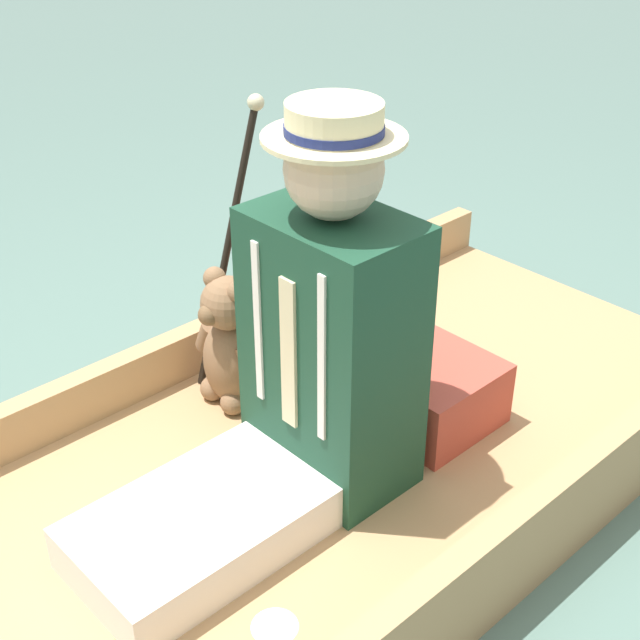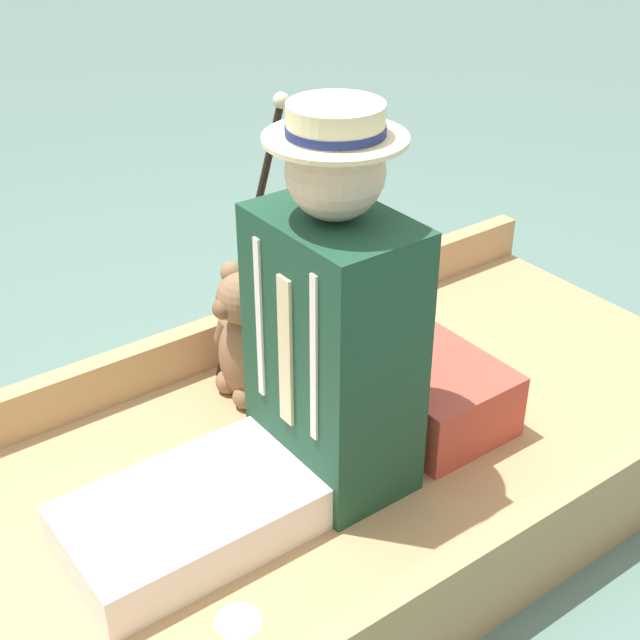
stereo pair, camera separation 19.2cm
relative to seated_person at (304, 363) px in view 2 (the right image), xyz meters
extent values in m
plane|color=slate|center=(0.05, 0.07, -0.46)|extent=(16.00, 16.00, 0.00)
cube|color=tan|center=(0.05, 0.07, -0.40)|extent=(1.12, 2.73, 0.12)
cube|color=tan|center=(-0.48, 0.07, -0.27)|extent=(0.06, 2.73, 0.13)
cube|color=tan|center=(0.58, 0.07, -0.27)|extent=(0.06, 2.73, 0.13)
cube|color=#B24738|center=(0.03, -0.40, -0.25)|extent=(0.43, 0.30, 0.17)
cube|color=white|center=(0.00, 0.31, -0.28)|extent=(0.33, 0.53, 0.11)
cube|color=#19422D|center=(0.00, -0.08, -0.01)|extent=(0.37, 0.25, 0.66)
cube|color=beige|center=(0.00, 0.05, 0.04)|extent=(0.04, 0.01, 0.36)
cube|color=white|center=(-0.10, 0.05, 0.08)|extent=(0.02, 0.01, 0.40)
cube|color=white|center=(0.10, 0.05, 0.08)|extent=(0.02, 0.01, 0.40)
sphere|color=beige|center=(0.00, -0.08, 0.43)|extent=(0.21, 0.21, 0.21)
cylinder|color=beige|center=(0.00, -0.08, 0.49)|extent=(0.29, 0.29, 0.01)
cylinder|color=beige|center=(0.00, -0.08, 0.53)|extent=(0.20, 0.20, 0.06)
cylinder|color=navy|center=(0.00, -0.08, 0.51)|extent=(0.20, 0.20, 0.02)
ellipsoid|color=#846042|center=(0.38, -0.08, -0.21)|extent=(0.17, 0.14, 0.24)
sphere|color=#846042|center=(0.38, -0.08, -0.04)|extent=(0.14, 0.14, 0.14)
sphere|color=brown|center=(0.38, -0.02, -0.05)|extent=(0.06, 0.06, 0.06)
sphere|color=#846042|center=(0.33, -0.08, 0.02)|extent=(0.06, 0.06, 0.06)
sphere|color=#846042|center=(0.43, -0.08, 0.02)|extent=(0.06, 0.06, 0.06)
cylinder|color=#846042|center=(0.29, -0.08, -0.17)|extent=(0.09, 0.06, 0.11)
cylinder|color=#846042|center=(0.47, -0.08, -0.17)|extent=(0.09, 0.06, 0.11)
sphere|color=#846042|center=(0.34, -0.05, -0.30)|extent=(0.07, 0.07, 0.07)
sphere|color=#846042|center=(0.42, -0.05, -0.30)|extent=(0.07, 0.07, 0.07)
cone|color=silver|center=(-0.36, 0.40, -0.22)|extent=(0.09, 0.09, 0.04)
cylinder|color=black|center=(0.51, -0.18, 0.04)|extent=(0.02, 0.25, 0.75)
sphere|color=beige|center=(0.51, -0.30, 0.41)|extent=(0.04, 0.04, 0.04)
camera|label=1|loc=(-1.21, 1.09, 1.07)|focal=50.00mm
camera|label=2|loc=(-1.33, 0.94, 1.07)|focal=50.00mm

